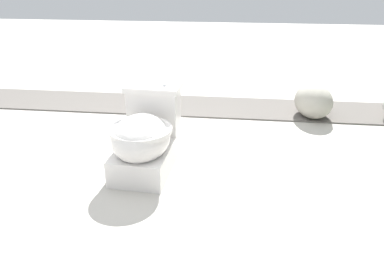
{
  "coord_description": "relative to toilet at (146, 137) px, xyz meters",
  "views": [
    {
      "loc": [
        2.11,
        0.67,
        1.24
      ],
      "look_at": [
        -0.03,
        0.42,
        0.3
      ],
      "focal_mm": 35.0,
      "sensor_mm": 36.0,
      "label": 1
    }
  ],
  "objects": [
    {
      "name": "ground_plane",
      "position": [
        0.03,
        -0.12,
        -0.22
      ],
      "size": [
        14.0,
        14.0,
        0.0
      ],
      "primitive_type": "plane",
      "color": "#B7B2A8"
    },
    {
      "name": "gravel_strip",
      "position": [
        -1.2,
        0.38,
        -0.21
      ],
      "size": [
        0.56,
        8.0,
        0.01
      ],
      "primitive_type": "cube",
      "color": "#605B56",
      "rests_on": "ground"
    },
    {
      "name": "toilet",
      "position": [
        0.0,
        0.0,
        0.0
      ],
      "size": [
        0.65,
        0.41,
        0.52
      ],
      "rotation": [
        0.0,
        0.0,
        -0.06
      ],
      "color": "white",
      "rests_on": "ground"
    },
    {
      "name": "boulder_far",
      "position": [
        -1.06,
        1.25,
        -0.07
      ],
      "size": [
        0.46,
        0.38,
        0.3
      ],
      "primitive_type": "ellipsoid",
      "rotation": [
        0.0,
        0.0,
        0.16
      ],
      "color": "#ADA899",
      "rests_on": "ground"
    }
  ]
}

